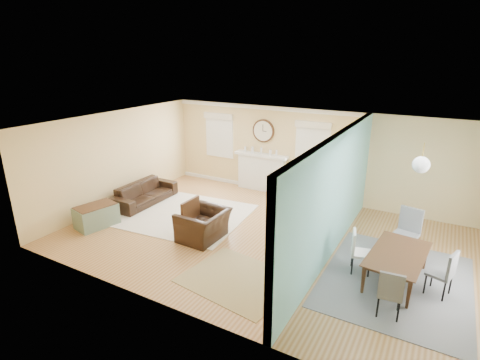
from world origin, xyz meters
name	(u,v)px	position (x,y,z in m)	size (l,w,h in m)	color
floor	(264,238)	(0.00, 0.00, 0.00)	(9.00, 9.00, 0.00)	#9A6230
wall_back	(311,155)	(0.00, 3.00, 1.30)	(9.00, 0.02, 2.60)	#EAC27F
wall_front	(180,242)	(0.00, -3.00, 1.30)	(9.00, 0.02, 2.60)	#EAC27F
wall_left	(118,158)	(-4.50, 0.00, 1.30)	(0.02, 6.00, 2.60)	#EAC27F
ceiling	(266,126)	(0.00, 0.00, 2.60)	(9.00, 6.00, 0.02)	white
partition	(337,191)	(1.51, 0.28, 1.36)	(0.17, 6.00, 2.60)	#EAC27F
fireplace	(261,172)	(-1.50, 2.88, 0.60)	(1.70, 0.30, 1.17)	white
wall_clock	(263,131)	(-1.50, 2.97, 1.85)	(0.70, 0.07, 0.70)	#4B2D15
window_left	(219,132)	(-3.05, 2.95, 1.66)	(1.05, 0.13, 1.42)	white
window_right	(313,143)	(0.05, 2.95, 1.66)	(1.05, 0.13, 1.42)	white
pendant	(421,165)	(3.00, 0.00, 2.20)	(0.30, 0.30, 0.55)	gold
rug_cream	(184,214)	(-2.43, 0.16, 0.01)	(3.18, 2.76, 0.02)	beige
rug_jute	(238,279)	(0.29, -1.74, 0.01)	(1.94, 1.59, 0.01)	tan
rug_grey	(396,281)	(2.91, -0.32, 0.01)	(2.54, 3.17, 0.01)	slate
sofa	(145,193)	(-3.90, 0.30, 0.29)	(2.02, 0.79, 0.59)	black
eames_chair	(204,225)	(-1.19, -0.70, 0.35)	(1.07, 0.94, 0.70)	black
green_chair	(308,199)	(0.33, 2.05, 0.32)	(0.69, 0.71, 0.65)	#0E7C56
trunk	(96,216)	(-3.87, -1.42, 0.27)	(0.78, 1.06, 0.55)	slate
credenza	(330,218)	(1.22, 0.99, 0.40)	(0.47, 1.38, 0.80)	#976540
tv	(331,190)	(1.21, 0.99, 1.09)	(1.02, 0.13, 0.58)	black
garden_stool	(315,240)	(1.18, 0.05, 0.25)	(0.34, 0.34, 0.50)	white
potted_plant	(316,219)	(1.18, 0.05, 0.73)	(0.41, 0.36, 0.46)	#337F33
dining_table	(398,268)	(2.91, -0.32, 0.29)	(1.64, 0.91, 0.58)	#4B2D15
dining_chair_n	(406,230)	(2.89, 0.70, 0.62)	(0.55, 0.55, 1.04)	slate
dining_chair_s	(391,288)	(2.92, -1.40, 0.50)	(0.41, 0.41, 0.86)	slate
dining_chair_w	(362,249)	(2.24, -0.34, 0.50)	(0.46, 0.46, 0.86)	white
dining_chair_e	(441,269)	(3.58, -0.40, 0.51)	(0.48, 0.48, 0.87)	slate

